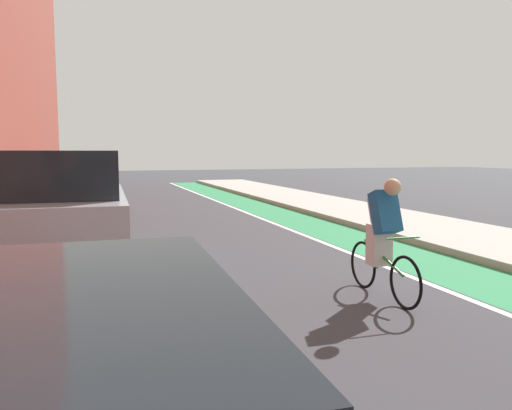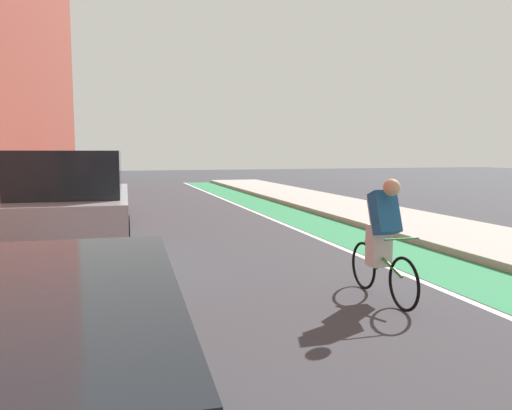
{
  "view_description": "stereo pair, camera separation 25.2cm",
  "coord_description": "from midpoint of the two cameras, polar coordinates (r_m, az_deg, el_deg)",
  "views": [
    {
      "loc": [
        -2.52,
        6.35,
        1.96
      ],
      "look_at": [
        -0.26,
        13.17,
        1.2
      ],
      "focal_mm": 35.05,
      "sensor_mm": 36.0,
      "label": 1
    },
    {
      "loc": [
        -2.28,
        6.27,
        1.96
      ],
      "look_at": [
        -0.26,
        13.17,
        1.2
      ],
      "focal_mm": 35.05,
      "sensor_mm": 36.0,
      "label": 2
    }
  ],
  "objects": [
    {
      "name": "parked_sedan_red",
      "position": [
        15.24,
        -18.05,
        1.36
      ],
      "size": [
        1.86,
        4.25,
        1.53
      ],
      "color": "red",
      "rests_on": "ground"
    },
    {
      "name": "parked_suv_silver",
      "position": [
        8.8,
        -19.31,
        -0.43
      ],
      "size": [
        1.93,
        4.54,
        1.98
      ],
      "color": "#9EA0A8",
      "rests_on": "ground"
    },
    {
      "name": "ground_plane",
      "position": [
        10.18,
        -2.36,
        -5.03
      ],
      "size": [
        88.0,
        88.0,
        0.0
      ],
      "primitive_type": "plane",
      "color": "#38383D"
    },
    {
      "name": "bike_lane_paint",
      "position": [
        13.08,
        8.9,
        -2.6
      ],
      "size": [
        1.6,
        40.0,
        0.0
      ],
      "primitive_type": "cube",
      "color": "#2D8451",
      "rests_on": "ground"
    },
    {
      "name": "cyclist_trailing",
      "position": [
        6.87,
        15.25,
        -3.44
      ],
      "size": [
        0.48,
        1.73,
        1.62
      ],
      "color": "black",
      "rests_on": "ground"
    },
    {
      "name": "sidewalk_right",
      "position": [
        14.21,
        17.45,
        -1.84
      ],
      "size": [
        3.07,
        40.0,
        0.14
      ],
      "primitive_type": "cube",
      "color": "#A8A59E",
      "rests_on": "ground"
    },
    {
      "name": "lane_divider_stripe",
      "position": [
        12.73,
        5.22,
        -2.8
      ],
      "size": [
        0.12,
        40.0,
        0.0
      ],
      "primitive_type": "cube",
      "color": "white",
      "rests_on": "ground"
    }
  ]
}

